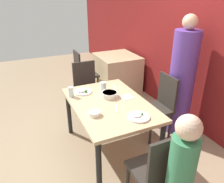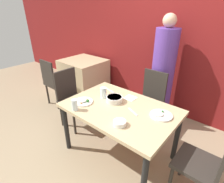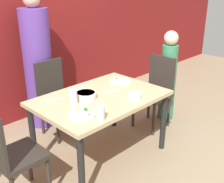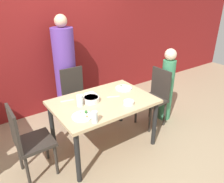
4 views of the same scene
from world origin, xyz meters
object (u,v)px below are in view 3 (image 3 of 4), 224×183
object	(u,v)px
chair_child_spot	(155,90)
person_child	(168,78)
plate_rice_adult	(120,81)
chair_adult_spot	(56,96)
bowl_curry	(86,95)
glass_water_tall	(73,97)
person_adult	(38,67)

from	to	relation	value
chair_child_spot	person_child	bearing A→B (deg)	90.00
plate_rice_adult	chair_adult_spot	bearing A→B (deg)	126.18
bowl_curry	chair_child_spot	bearing A→B (deg)	-1.88
person_child	glass_water_tall	world-z (taller)	person_child
person_child	glass_water_tall	distance (m)	1.60
glass_water_tall	chair_adult_spot	bearing A→B (deg)	68.30
chair_adult_spot	bowl_curry	size ratio (longest dim) A/B	4.46
bowl_curry	plate_rice_adult	bearing A→B (deg)	7.57
bowl_curry	chair_adult_spot	bearing A→B (deg)	80.37
person_adult	person_child	distance (m)	1.71
chair_adult_spot	chair_child_spot	world-z (taller)	same
person_child	bowl_curry	distance (m)	1.42
person_child	plate_rice_adult	size ratio (longest dim) A/B	5.06
person_child	plate_rice_adult	xyz separation A→B (m)	(-0.82, 0.12, 0.14)
chair_adult_spot	person_adult	distance (m)	0.45
chair_child_spot	chair_adult_spot	bearing A→B (deg)	-126.69
person_adult	glass_water_tall	size ratio (longest dim) A/B	11.93
chair_child_spot	glass_water_tall	distance (m)	1.34
person_child	chair_child_spot	bearing A→B (deg)	-180.00
bowl_curry	glass_water_tall	world-z (taller)	glass_water_tall
chair_child_spot	bowl_curry	bearing A→B (deg)	-91.88
chair_child_spot	bowl_curry	xyz separation A→B (m)	(-1.14, 0.04, 0.25)
person_child	bowl_curry	world-z (taller)	person_child
chair_adult_spot	person_child	size ratio (longest dim) A/B	0.75
person_adult	glass_water_tall	distance (m)	1.12
glass_water_tall	person_adult	bearing A→B (deg)	74.87
person_adult	chair_adult_spot	bearing A→B (deg)	-90.00
person_child	glass_water_tall	size ratio (longest dim) A/B	8.54
person_child	bowl_curry	size ratio (longest dim) A/B	5.90
plate_rice_adult	glass_water_tall	size ratio (longest dim) A/B	1.69
chair_child_spot	glass_water_tall	bearing A→B (deg)	-90.91
chair_child_spot	plate_rice_adult	size ratio (longest dim) A/B	3.82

